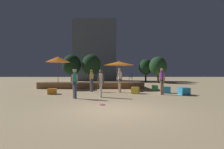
# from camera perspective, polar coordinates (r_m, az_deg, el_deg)

# --- Properties ---
(ground_plane) EXTENTS (120.00, 120.00, 0.00)m
(ground_plane) POSITION_cam_1_polar(r_m,az_deg,el_deg) (7.13, 0.49, -11.70)
(ground_plane) COLOR tan
(wooden_deck) EXTENTS (10.23, 2.97, 0.63)m
(wooden_deck) POSITION_cam_1_polar(r_m,az_deg,el_deg) (18.14, -6.47, -3.40)
(wooden_deck) COLOR olive
(wooden_deck) RESTS_ON ground
(patio_umbrella_0) EXTENTS (2.87, 2.87, 2.68)m
(patio_umbrella_0) POSITION_cam_1_polar(r_m,az_deg,el_deg) (16.56, 2.24, 3.66)
(patio_umbrella_0) COLOR brown
(patio_umbrella_0) RESTS_ON ground
(patio_umbrella_1) EXTENTS (2.28, 2.28, 3.14)m
(patio_umbrella_1) POSITION_cam_1_polar(r_m,az_deg,el_deg) (17.41, -17.21, 4.72)
(patio_umbrella_1) COLOR brown
(patio_umbrella_1) RESTS_ON ground
(cube_seat_0) EXTENTS (0.67, 0.67, 0.48)m
(cube_seat_0) POSITION_cam_1_polar(r_m,az_deg,el_deg) (12.93, 7.60, -5.13)
(cube_seat_0) COLOR yellow
(cube_seat_0) RESTS_ON ground
(cube_seat_1) EXTENTS (0.70, 0.70, 0.50)m
(cube_seat_1) POSITION_cam_1_polar(r_m,az_deg,el_deg) (13.04, 22.47, -5.07)
(cube_seat_1) COLOR #2D9EDB
(cube_seat_1) RESTS_ON ground
(cube_seat_2) EXTENTS (0.60, 0.60, 0.39)m
(cube_seat_2) POSITION_cam_1_polar(r_m,az_deg,el_deg) (14.30, 7.43, -4.78)
(cube_seat_2) COLOR orange
(cube_seat_2) RESTS_ON ground
(cube_seat_3) EXTENTS (0.70, 0.70, 0.39)m
(cube_seat_3) POSITION_cam_1_polar(r_m,az_deg,el_deg) (13.23, -18.92, -5.21)
(cube_seat_3) COLOR orange
(cube_seat_3) RESTS_ON ground
(cube_seat_4) EXTENTS (0.67, 0.67, 0.48)m
(cube_seat_4) POSITION_cam_1_polar(r_m,az_deg,el_deg) (13.79, 17.30, -4.79)
(cube_seat_4) COLOR #2D9EDB
(cube_seat_4) RESTS_ON ground
(cube_seat_5) EXTENTS (0.59, 0.59, 0.45)m
(cube_seat_5) POSITION_cam_1_polar(r_m,az_deg,el_deg) (15.42, 13.82, -4.28)
(cube_seat_5) COLOR #4CC651
(cube_seat_5) RESTS_ON ground
(person_0) EXTENTS (0.47, 0.29, 1.70)m
(person_0) POSITION_cam_1_polar(r_m,az_deg,el_deg) (10.84, -3.67, -2.59)
(person_0) COLOR white
(person_0) RESTS_ON ground
(person_1) EXTENTS (0.40, 0.43, 1.79)m
(person_1) POSITION_cam_1_polar(r_m,az_deg,el_deg) (14.13, -6.68, -1.62)
(person_1) COLOR #2D4C7F
(person_1) RESTS_ON ground
(person_2) EXTENTS (0.35, 0.38, 1.73)m
(person_2) POSITION_cam_1_polar(r_m,az_deg,el_deg) (10.50, -12.10, -2.39)
(person_2) COLOR #2D4C7F
(person_2) RESTS_ON ground
(person_3) EXTENTS (0.47, 0.31, 1.88)m
(person_3) POSITION_cam_1_polar(r_m,az_deg,el_deg) (13.43, 2.52, -1.44)
(person_3) COLOR tan
(person_3) RESTS_ON ground
(person_4) EXTENTS (0.35, 0.42, 1.85)m
(person_4) POSITION_cam_1_polar(r_m,az_deg,el_deg) (12.59, 16.01, -1.69)
(person_4) COLOR #997051
(person_4) RESTS_ON ground
(bistro_chair_0) EXTENTS (0.41, 0.41, 0.90)m
(bistro_chair_0) POSITION_cam_1_polar(r_m,az_deg,el_deg) (18.24, -8.40, -0.56)
(bistro_chair_0) COLOR #47474C
(bistro_chair_0) RESTS_ON wooden_deck
(bistro_chair_1) EXTENTS (0.43, 0.42, 0.90)m
(bistro_chair_1) POSITION_cam_1_polar(r_m,az_deg,el_deg) (18.23, 6.36, -0.55)
(bistro_chair_1) COLOR #2D3338
(bistro_chair_1) RESTS_ON wooden_deck
(bistro_chair_2) EXTENTS (0.40, 0.40, 0.90)m
(bistro_chair_2) POSITION_cam_1_polar(r_m,az_deg,el_deg) (18.38, 1.97, -0.54)
(bistro_chair_2) COLOR #2D3338
(bistro_chair_2) RESTS_ON wooden_deck
(bistro_chair_3) EXTENTS (0.48, 0.48, 0.90)m
(bistro_chair_3) POSITION_cam_1_polar(r_m,az_deg,el_deg) (17.71, -12.14, -0.59)
(bistro_chair_3) COLOR #47474C
(bistro_chair_3) RESTS_ON wooden_deck
(frisbee_disc) EXTENTS (0.26, 0.26, 0.03)m
(frisbee_disc) POSITION_cam_1_polar(r_m,az_deg,el_deg) (8.34, -3.23, -9.78)
(frisbee_disc) COLOR #E54C99
(frisbee_disc) RESTS_ON ground
(background_tree_0) EXTENTS (2.28, 2.28, 3.77)m
(background_tree_0) POSITION_cam_1_polar(r_m,az_deg,el_deg) (29.10, 10.96, 2.43)
(background_tree_0) COLOR #3D2B1C
(background_tree_0) RESTS_ON ground
(background_tree_1) EXTENTS (2.56, 2.56, 3.95)m
(background_tree_1) POSITION_cam_1_polar(r_m,az_deg,el_deg) (26.85, 14.79, 2.65)
(background_tree_1) COLOR #3D2B1C
(background_tree_1) RESTS_ON ground
(background_tree_2) EXTENTS (2.79, 2.79, 4.25)m
(background_tree_2) POSITION_cam_1_polar(r_m,az_deg,el_deg) (25.86, -6.77, 3.14)
(background_tree_2) COLOR #3D2B1C
(background_tree_2) RESTS_ON ground
(background_tree_3) EXTENTS (2.69, 2.69, 4.19)m
(background_tree_3) POSITION_cam_1_polar(r_m,az_deg,el_deg) (26.15, -13.02, 3.08)
(background_tree_3) COLOR #3D2B1C
(background_tree_3) RESTS_ON ground
(distant_building) EXTENTS (8.24, 4.66, 11.74)m
(distant_building) POSITION_cam_1_polar(r_m,az_deg,el_deg) (35.31, -5.48, 7.58)
(distant_building) COLOR #4C5666
(distant_building) RESTS_ON ground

